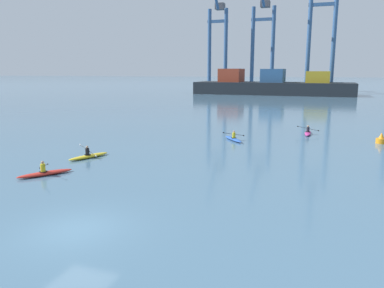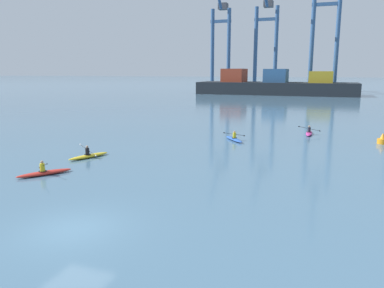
# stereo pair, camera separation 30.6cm
# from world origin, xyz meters

# --- Properties ---
(ground_plane) EXTENTS (800.00, 800.00, 0.00)m
(ground_plane) POSITION_xyz_m (0.00, 0.00, 0.00)
(ground_plane) COLOR #476B84
(container_barge) EXTENTS (43.04, 11.80, 7.07)m
(container_barge) POSITION_xyz_m (-4.58, 95.01, 2.47)
(container_barge) COLOR #1E2328
(container_barge) RESTS_ON ground
(gantry_crane_west) EXTENTS (6.68, 14.43, 36.19)m
(gantry_crane_west) POSITION_xyz_m (-24.37, 108.63, 17.40)
(gantry_crane_west) COLOR #335684
(gantry_crane_west) RESTS_ON ground
(gantry_crane_west_mid) EXTENTS (7.61, 17.93, 33.91)m
(gantry_crane_west_mid) POSITION_xyz_m (-10.13, 110.54, 17.58)
(gantry_crane_west_mid) COLOR #335684
(gantry_crane_west_mid) RESTS_ON ground
(gantry_crane_east_mid) EXTENTS (7.91, 18.76, 39.00)m
(gantry_crane_east_mid) POSITION_xyz_m (7.53, 102.90, 19.36)
(gantry_crane_east_mid) COLOR #335684
(gantry_crane_east_mid) RESTS_ON ground
(channel_buoy) EXTENTS (0.90, 0.90, 1.00)m
(channel_buoy) POSITION_xyz_m (14.51, 25.12, 0.36)
(channel_buoy) COLOR orange
(channel_buoy) RESTS_ON ground
(kayak_blue) EXTENTS (2.54, 3.06, 0.95)m
(kayak_blue) POSITION_xyz_m (1.49, 22.08, 0.17)
(kayak_blue) COLOR #2856B2
(kayak_blue) RESTS_ON ground
(kayak_magenta) EXTENTS (2.27, 3.40, 0.95)m
(kayak_magenta) POSITION_xyz_m (8.00, 28.09, 0.17)
(kayak_magenta) COLOR #C13384
(kayak_magenta) RESTS_ON ground
(kayak_yellow) EXTENTS (2.08, 3.38, 0.98)m
(kayak_yellow) POSITION_xyz_m (-7.20, 11.31, 0.17)
(kayak_yellow) COLOR yellow
(kayak_yellow) RESTS_ON ground
(kayak_red) EXTENTS (2.41, 3.15, 1.03)m
(kayak_red) POSITION_xyz_m (-6.97, 6.27, 0.17)
(kayak_red) COLOR red
(kayak_red) RESTS_ON ground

